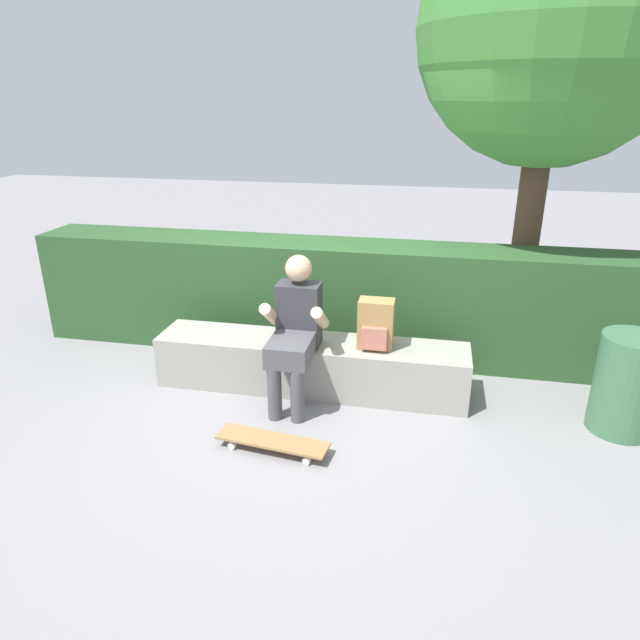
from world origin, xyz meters
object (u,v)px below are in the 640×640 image
Objects in this scene: person_skater at (295,328)px; backpack_on_bench at (376,325)px; skateboard_near_person at (273,441)px; bench_main at (311,365)px; trash_bin at (627,384)px.

backpack_on_bench is (0.61, 0.21, -0.01)m from person_skater.
backpack_on_bench is (0.60, 0.94, 0.55)m from skateboard_near_person.
person_skater reaches higher than backpack_on_bench.
bench_main is 0.67m from backpack_on_bench.
person_skater is at bearing -161.22° from backpack_on_bench.
trash_bin is (1.86, -0.16, -0.25)m from backpack_on_bench.
skateboard_near_person is at bearing -89.29° from person_skater.
backpack_on_bench is (0.53, -0.01, 0.41)m from bench_main.
person_skater is 0.64m from backpack_on_bench.
bench_main is 2.19× the size of person_skater.
trash_bin is (2.46, 0.78, 0.30)m from skateboard_near_person.
trash_bin is at bearing 17.66° from skateboard_near_person.
trash_bin reaches higher than skateboard_near_person.
person_skater is (-0.08, -0.22, 0.42)m from bench_main.
bench_main is 3.45× the size of trash_bin.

